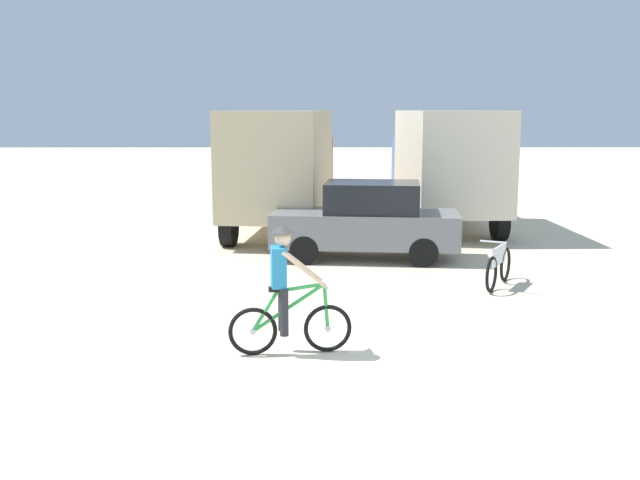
{
  "coord_description": "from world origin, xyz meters",
  "views": [
    {
      "loc": [
        -0.39,
        -9.27,
        3.37
      ],
      "look_at": [
        -0.3,
        3.9,
        1.1
      ],
      "focal_mm": 42.53,
      "sensor_mm": 36.0,
      "label": 1
    }
  ],
  "objects_px": {
    "box_truck_cream_rv": "(445,163)",
    "sedan_parked": "(367,221)",
    "box_truck_tan_camper": "(282,165)",
    "cyclist_orange_shirt": "(286,295)",
    "bicycle_spare": "(499,266)"
  },
  "relations": [
    {
      "from": "box_truck_cream_rv",
      "to": "sedan_parked",
      "type": "distance_m",
      "value": 5.44
    },
    {
      "from": "box_truck_cream_rv",
      "to": "sedan_parked",
      "type": "height_order",
      "value": "box_truck_cream_rv"
    },
    {
      "from": "box_truck_cream_rv",
      "to": "bicycle_spare",
      "type": "distance_m",
      "value": 7.64
    },
    {
      "from": "box_truck_tan_camper",
      "to": "sedan_parked",
      "type": "bearing_deg",
      "value": -61.06
    },
    {
      "from": "box_truck_cream_rv",
      "to": "cyclist_orange_shirt",
      "type": "bearing_deg",
      "value": -109.73
    },
    {
      "from": "cyclist_orange_shirt",
      "to": "bicycle_spare",
      "type": "bearing_deg",
      "value": 45.86
    },
    {
      "from": "box_truck_tan_camper",
      "to": "bicycle_spare",
      "type": "distance_m",
      "value": 8.06
    },
    {
      "from": "box_truck_tan_camper",
      "to": "box_truck_cream_rv",
      "type": "distance_m",
      "value": 4.73
    },
    {
      "from": "box_truck_cream_rv",
      "to": "cyclist_orange_shirt",
      "type": "height_order",
      "value": "box_truck_cream_rv"
    },
    {
      "from": "sedan_parked",
      "to": "bicycle_spare",
      "type": "bearing_deg",
      "value": -49.91
    },
    {
      "from": "box_truck_cream_rv",
      "to": "cyclist_orange_shirt",
      "type": "distance_m",
      "value": 12.31
    },
    {
      "from": "box_truck_cream_rv",
      "to": "bicycle_spare",
      "type": "height_order",
      "value": "box_truck_cream_rv"
    },
    {
      "from": "box_truck_tan_camper",
      "to": "box_truck_cream_rv",
      "type": "bearing_deg",
      "value": 11.25
    },
    {
      "from": "box_truck_tan_camper",
      "to": "sedan_parked",
      "type": "distance_m",
      "value": 4.43
    },
    {
      "from": "cyclist_orange_shirt",
      "to": "bicycle_spare",
      "type": "height_order",
      "value": "cyclist_orange_shirt"
    }
  ]
}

